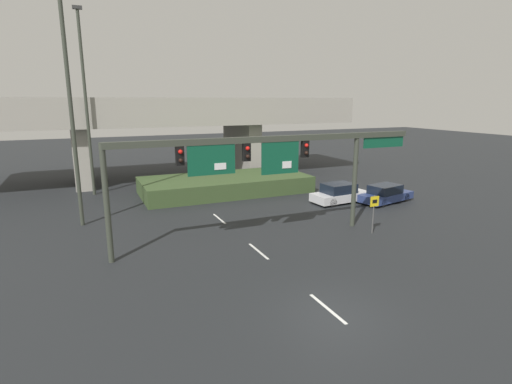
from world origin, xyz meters
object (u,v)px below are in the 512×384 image
(speed_limit_sign, at_px, (374,209))
(parked_sedan_near_right, at_px, (340,194))
(parked_sedan_mid_right, at_px, (386,194))
(highway_light_pole_far, at_px, (86,100))
(highway_light_pole_near, at_px, (70,101))
(signal_gantry, at_px, (267,156))

(speed_limit_sign, height_order, parked_sedan_near_right, speed_limit_sign)
(speed_limit_sign, distance_m, parked_sedan_mid_right, 8.10)
(highway_light_pole_far, distance_m, parked_sedan_mid_right, 24.58)
(highway_light_pole_near, bearing_deg, parked_sedan_mid_right, -8.19)
(signal_gantry, distance_m, parked_sedan_near_right, 10.95)
(highway_light_pole_near, relative_size, parked_sedan_mid_right, 3.01)
(parked_sedan_near_right, relative_size, parked_sedan_mid_right, 0.96)
(highway_light_pole_near, height_order, parked_sedan_near_right, highway_light_pole_near)
(signal_gantry, distance_m, speed_limit_sign, 7.12)
(highway_light_pole_far, bearing_deg, speed_limit_sign, -49.79)
(highway_light_pole_near, distance_m, parked_sedan_mid_right, 22.77)
(signal_gantry, relative_size, parked_sedan_mid_right, 3.72)
(parked_sedan_near_right, distance_m, parked_sedan_mid_right, 3.55)
(signal_gantry, bearing_deg, parked_sedan_near_right, 31.23)
(speed_limit_sign, distance_m, highway_light_pole_near, 18.86)
(speed_limit_sign, bearing_deg, signal_gantry, 164.85)
(speed_limit_sign, height_order, highway_light_pole_far, highway_light_pole_far)
(parked_sedan_mid_right, bearing_deg, signal_gantry, -174.48)
(highway_light_pole_near, xyz_separation_m, parked_sedan_mid_right, (21.44, -3.09, -7.00))
(signal_gantry, height_order, highway_light_pole_far, highway_light_pole_far)
(speed_limit_sign, bearing_deg, highway_light_pole_near, 151.03)
(parked_sedan_near_right, bearing_deg, signal_gantry, -153.43)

